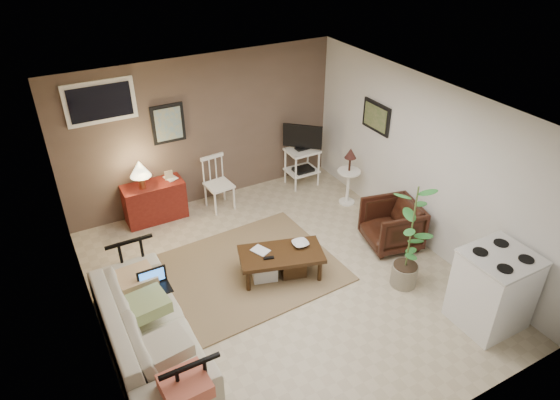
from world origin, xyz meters
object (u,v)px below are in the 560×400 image
armchair (392,223)px  potted_plant (411,234)px  coffee_table (281,262)px  stove (493,289)px  side_table (349,170)px  spindle_chair (218,185)px  tv_stand (302,154)px  red_console (153,198)px  sofa (147,318)px

armchair → potted_plant: (-0.41, -0.78, 0.43)m
coffee_table → stove: 2.60m
side_table → spindle_chair: bearing=154.8°
tv_stand → red_console: bearing=176.4°
red_console → armchair: size_ratio=1.44×
tv_stand → potted_plant: potted_plant is taller
sofa → potted_plant: (3.20, -0.54, 0.36)m
stove → red_console: bearing=124.6°
spindle_chair → tv_stand: 1.57m
spindle_chair → potted_plant: bearing=-64.9°
tv_stand → stove: tv_stand is taller
sofa → spindle_chair: bearing=-37.8°
red_console → spindle_chair: (1.02, -0.17, 0.04)m
sofa → stove: size_ratio=2.24×
red_console → side_table: 3.11m
red_console → armchair: (2.79, -2.30, 0.00)m
coffee_table → sofa: (-1.87, -0.37, 0.20)m
tv_stand → armchair: size_ratio=1.50×
coffee_table → spindle_chair: (-0.03, 2.00, 0.18)m
coffee_table → stove: stove is taller
coffee_table → potted_plant: potted_plant is taller
sofa → side_table: size_ratio=2.22×
sofa → side_table: bearing=-68.4°
sofa → stove: bearing=-112.9°
red_console → spindle_chair: red_console is taller
coffee_table → armchair: armchair is taller
red_console → side_table: (2.91, -1.06, 0.25)m
red_console → armchair: 3.62m
tv_stand → stove: 3.91m
spindle_chair → stove: 4.29m
coffee_table → red_console: bearing=115.8°
coffee_table → stove: bearing=-47.2°
tv_stand → side_table: bearing=-69.6°
sofa → potted_plant: size_ratio=1.48×
red_console → spindle_chair: bearing=-9.2°
coffee_table → sofa: size_ratio=0.55×
tv_stand → potted_plant: bearing=-93.9°
coffee_table → armchair: 1.75m
potted_plant → stove: size_ratio=1.52×
coffee_table → potted_plant: bearing=-34.4°
coffee_table → sofa: 1.92m
coffee_table → spindle_chair: spindle_chair is taller
side_table → red_console: bearing=160.0°
coffee_table → armchair: size_ratio=1.63×
red_console → potted_plant: size_ratio=0.71×
spindle_chair → potted_plant: 3.24m
sofa → spindle_chair: (1.84, 2.37, -0.02)m
armchair → stove: (0.01, -1.76, 0.12)m
potted_plant → coffee_table: bearing=145.6°
side_table → armchair: (-0.12, -1.24, -0.25)m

